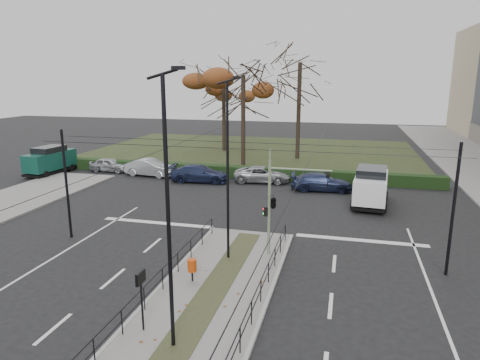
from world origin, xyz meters
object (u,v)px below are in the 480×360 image
at_px(streetlamp_median_near, 169,214).
at_px(info_panel, 141,284).
at_px(white_van, 371,186).
at_px(bare_tree_near, 243,82).
at_px(bare_tree_center, 300,70).
at_px(parked_car_fifth, 321,182).
at_px(parked_car_third, 200,173).
at_px(litter_bin, 192,266).
at_px(rust_tree, 224,80).
at_px(traffic_light, 275,201).
at_px(green_van, 50,160).
at_px(parked_car_fourth, 262,174).
at_px(parked_car_first, 110,165).
at_px(parked_car_second, 150,168).
at_px(streetlamp_median_far, 228,170).

bearing_deg(streetlamp_median_near, info_panel, 157.13).
height_order(white_van, bare_tree_near, bare_tree_near).
bearing_deg(bare_tree_center, parked_car_fifth, -75.38).
distance_m(parked_car_third, white_van, 14.24).
xyz_separation_m(litter_bin, rust_tree, (-8.30, 33.52, 7.54)).
distance_m(traffic_light, green_van, 26.96).
bearing_deg(parked_car_fourth, parked_car_first, 80.82).
xyz_separation_m(parked_car_second, parked_car_fourth, (10.29, 0.14, -0.10)).
bearing_deg(parked_car_fifth, parked_car_first, 76.56).
bearing_deg(rust_tree, parked_car_second, -100.44).
bearing_deg(litter_bin, rust_tree, 103.90).
bearing_deg(parked_car_fourth, rust_tree, 20.88).
bearing_deg(parked_car_first, parked_car_second, -98.50).
distance_m(parked_car_fourth, rust_tree, 18.12).
relative_size(parked_car_first, white_van, 0.74).
bearing_deg(white_van, rust_tree, 129.98).
relative_size(parked_car_third, parked_car_fourth, 1.05).
distance_m(litter_bin, white_van, 16.27).
height_order(green_van, rust_tree, rust_tree).
relative_size(parked_car_fourth, bare_tree_center, 0.35).
distance_m(green_van, bare_tree_center, 26.16).
distance_m(litter_bin, parked_car_fifth, 17.86).
distance_m(info_panel, streetlamp_median_far, 7.22).
bearing_deg(streetlamp_median_far, white_van, 58.44).
distance_m(parked_car_fourth, parked_car_fifth, 5.31).
height_order(streetlamp_median_near, green_van, streetlamp_median_near).
xyz_separation_m(parked_car_first, parked_car_fourth, (14.82, -0.64, 0.01)).
distance_m(info_panel, bare_tree_near, 30.24).
height_order(traffic_light, streetlamp_median_far, streetlamp_median_far).
distance_m(info_panel, parked_car_fourth, 22.86).
bearing_deg(green_van, litter_bin, -40.66).
height_order(parked_car_third, bare_tree_near, bare_tree_near).
bearing_deg(streetlamp_median_far, parked_car_first, 134.15).
bearing_deg(parked_car_second, parked_car_first, 86.24).
relative_size(rust_tree, parked_car_fifth, 2.31).
bearing_deg(rust_tree, parked_car_third, -81.29).
bearing_deg(litter_bin, bare_tree_center, 88.25).
xyz_separation_m(bare_tree_center, parked_car_fifth, (3.40, -13.05, -8.82)).
xyz_separation_m(parked_car_second, rust_tree, (2.70, 14.66, 7.62)).
xyz_separation_m(white_van, bare_tree_center, (-6.95, 16.15, 8.14)).
bearing_deg(bare_tree_near, rust_tree, 118.31).
xyz_separation_m(white_van, rust_tree, (-16.18, 19.29, 7.02)).
xyz_separation_m(traffic_light, bare_tree_center, (-1.97, 26.68, 6.63)).
xyz_separation_m(litter_bin, streetlamp_median_near, (1.00, -4.42, 3.76)).
relative_size(info_panel, white_van, 0.41).
xyz_separation_m(white_van, parked_car_fifth, (-3.54, 3.09, -0.68)).
bearing_deg(litter_bin, bare_tree_near, 98.86).
bearing_deg(streetlamp_median_near, bare_tree_center, 90.11).
bearing_deg(litter_bin, traffic_light, 51.91).
bearing_deg(parked_car_fifth, info_panel, 160.62).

